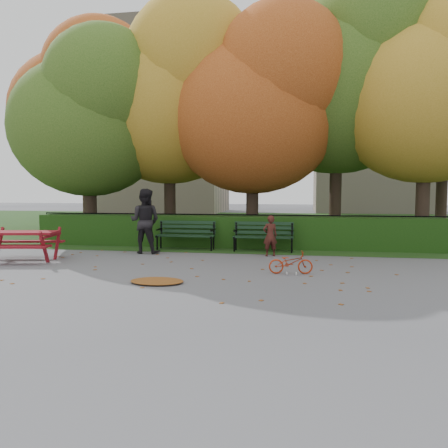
% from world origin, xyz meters
% --- Properties ---
extents(ground, '(90.00, 90.00, 0.00)m').
position_xyz_m(ground, '(0.00, 0.00, 0.00)').
color(ground, slate).
rests_on(ground, ground).
extents(grass_strip, '(90.00, 90.00, 0.00)m').
position_xyz_m(grass_strip, '(0.00, 14.00, 0.01)').
color(grass_strip, '#1C3B17').
rests_on(grass_strip, ground).
extents(building_left, '(10.00, 7.00, 15.00)m').
position_xyz_m(building_left, '(-9.00, 26.00, 7.50)').
color(building_left, '#B4A38D').
rests_on(building_left, ground).
extents(building_right, '(9.00, 6.00, 12.00)m').
position_xyz_m(building_right, '(8.00, 28.00, 6.00)').
color(building_right, '#B4A38D').
rests_on(building_right, ground).
extents(hedge, '(13.00, 0.90, 1.00)m').
position_xyz_m(hedge, '(0.00, 4.50, 0.50)').
color(hedge, black).
rests_on(hedge, ground).
extents(iron_fence, '(14.00, 0.04, 1.02)m').
position_xyz_m(iron_fence, '(0.00, 5.30, 0.54)').
color(iron_fence, black).
rests_on(iron_fence, ground).
extents(tree_a, '(5.88, 5.60, 7.48)m').
position_xyz_m(tree_a, '(-5.19, 5.58, 4.52)').
color(tree_a, '#2F2219').
rests_on(tree_a, ground).
extents(tree_b, '(6.72, 6.40, 8.79)m').
position_xyz_m(tree_b, '(-2.44, 6.75, 5.40)').
color(tree_b, '#2F2219').
rests_on(tree_b, ground).
extents(tree_c, '(6.30, 6.00, 8.00)m').
position_xyz_m(tree_c, '(0.83, 5.96, 4.82)').
color(tree_c, '#2F2219').
rests_on(tree_c, ground).
extents(tree_d, '(7.14, 6.80, 9.58)m').
position_xyz_m(tree_d, '(3.88, 7.23, 5.98)').
color(tree_d, '#2F2219').
rests_on(tree_d, ground).
extents(tree_e, '(6.09, 5.80, 8.16)m').
position_xyz_m(tree_e, '(6.52, 5.77, 5.08)').
color(tree_e, '#2F2219').
rests_on(tree_e, ground).
extents(tree_f, '(6.93, 6.60, 9.19)m').
position_xyz_m(tree_f, '(-7.13, 9.24, 5.69)').
color(tree_f, '#2F2219').
rests_on(tree_f, ground).
extents(bench_left, '(1.80, 0.57, 0.88)m').
position_xyz_m(bench_left, '(-1.30, 3.70, 0.52)').
color(bench_left, black).
rests_on(bench_left, ground).
extents(bench_right, '(1.80, 0.57, 0.88)m').
position_xyz_m(bench_right, '(1.10, 3.70, 0.52)').
color(bench_right, black).
rests_on(bench_right, ground).
extents(picnic_table, '(2.03, 1.75, 0.88)m').
position_xyz_m(picnic_table, '(-5.00, 0.86, 0.60)').
color(picnic_table, maroon).
rests_on(picnic_table, ground).
extents(leaf_pile, '(1.12, 0.81, 0.08)m').
position_xyz_m(leaf_pile, '(-0.65, -1.13, 0.04)').
color(leaf_pile, brown).
rests_on(leaf_pile, ground).
extents(leaf_scatter, '(9.00, 5.70, 0.01)m').
position_xyz_m(leaf_scatter, '(0.00, 0.30, 0.01)').
color(leaf_scatter, brown).
rests_on(leaf_scatter, ground).
extents(child, '(0.49, 0.40, 1.14)m').
position_xyz_m(child, '(1.36, 2.75, 0.57)').
color(child, '#431B15').
rests_on(child, ground).
extents(adult, '(0.95, 0.75, 1.88)m').
position_xyz_m(adult, '(-2.28, 2.72, 0.94)').
color(adult, black).
rests_on(adult, ground).
extents(bicycle, '(1.00, 0.45, 0.51)m').
position_xyz_m(bicycle, '(1.97, 0.26, 0.25)').
color(bicycle, '#AD2E10').
rests_on(bicycle, ground).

